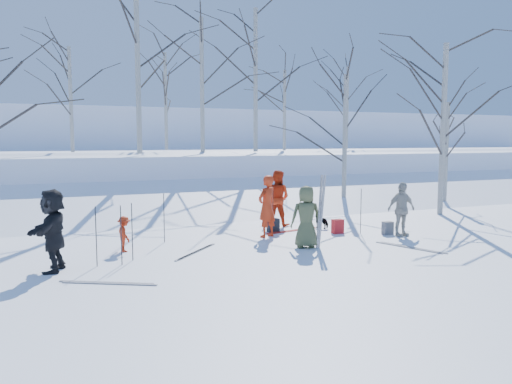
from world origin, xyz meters
name	(u,v)px	position (x,y,z in m)	size (l,w,h in m)	color
ground	(278,247)	(0.00, 0.00, 0.00)	(120.00, 120.00, 0.00)	white
snow_ramp	(202,208)	(0.00, 7.00, 0.15)	(70.00, 9.50, 1.40)	white
snow_plateau	(153,171)	(0.00, 17.00, 1.00)	(70.00, 18.00, 2.20)	white
far_hill	(112,148)	(0.00, 38.00, 2.00)	(90.00, 30.00, 6.00)	white
skier_olive_center	(306,217)	(0.66, -0.30, 0.81)	(0.79, 0.51, 1.61)	#495130
skier_red_north	(267,206)	(0.29, 1.38, 0.89)	(0.65, 0.43, 1.78)	red
skier_redor_behind	(277,198)	(1.35, 3.00, 0.90)	(0.88, 0.68, 1.80)	red
skier_red_seated	(124,234)	(-3.76, 0.99, 0.45)	(0.58, 0.33, 0.89)	red
skier_cream_east	(401,209)	(3.94, 0.04, 0.78)	(0.92, 0.38, 1.57)	beige
skier_grey_west	(53,230)	(-5.39, -0.32, 0.88)	(1.63, 0.52, 1.76)	black
dog	(322,221)	(2.45, 2.01, 0.22)	(0.24, 0.52, 0.44)	black
upright_ski_left	(319,212)	(0.91, -0.54, 0.95)	(0.07, 0.02, 1.90)	silver
upright_ski_right	(322,212)	(0.98, -0.54, 0.95)	(0.07, 0.02, 1.90)	silver
ski_pair_a	(196,252)	(-2.12, 0.25, 0.01)	(1.44, 1.53, 0.02)	silver
ski_pair_b	(292,231)	(1.38, 1.96, 0.01)	(1.90, 0.62, 0.02)	#B32219
ski_pair_c	(108,283)	(-4.44, -1.71, 0.01)	(1.77, 1.08, 0.02)	silver
ski_pair_d	(410,248)	(3.14, -1.36, 0.01)	(0.85, 1.85, 0.02)	silver
ski_pole_a	(164,218)	(-2.60, 1.74, 0.67)	(0.02, 0.02, 1.34)	black
ski_pole_b	(361,211)	(3.11, 0.85, 0.67)	(0.02, 0.02, 1.34)	black
ski_pole_c	(273,208)	(0.98, 2.51, 0.67)	(0.02, 0.02, 1.34)	black
ski_pole_d	(132,232)	(-3.70, 0.01, 0.67)	(0.02, 0.02, 1.34)	black
ski_pole_e	(121,235)	(-3.99, -0.32, 0.67)	(0.02, 0.02, 1.34)	black
ski_pole_f	(96,236)	(-4.51, -0.26, 0.67)	(0.02, 0.02, 1.34)	black
backpack_red	(338,226)	(2.46, 1.09, 0.21)	(0.32, 0.22, 0.42)	red
backpack_grey	(388,228)	(3.74, 0.39, 0.19)	(0.30, 0.20, 0.38)	#595B61
backpack_dark	(273,225)	(0.78, 2.04, 0.20)	(0.34, 0.24, 0.40)	black
birch_plateau_b	(202,85)	(1.29, 11.33, 5.31)	(4.95, 4.95, 6.22)	silver
birch_plateau_c	(71,100)	(-4.44, 13.06, 4.59)	(3.95, 3.95, 4.78)	silver
birch_plateau_d	(256,81)	(3.90, 11.08, 5.61)	(5.37, 5.37, 6.81)	silver
birch_plateau_e	(347,108)	(12.01, 15.67, 4.75)	(4.18, 4.18, 5.11)	silver
birch_plateau_f	(138,63)	(-1.95, 9.52, 5.91)	(5.79, 5.79, 7.41)	silver
birch_plateau_g	(285,110)	(6.28, 12.82, 4.33)	(3.58, 3.58, 4.25)	silver
birch_plateau_i	(166,102)	(0.60, 16.13, 4.86)	(4.32, 4.32, 5.32)	silver
birch_edge_b	(443,130)	(8.01, 2.91, 3.13)	(4.98, 4.98, 6.26)	silver
birch_edge_c	(446,154)	(9.96, 4.78, 2.16)	(3.63, 3.63, 4.33)	silver
birch_edge_e	(345,142)	(5.56, 5.68, 2.68)	(4.35, 4.35, 5.35)	silver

